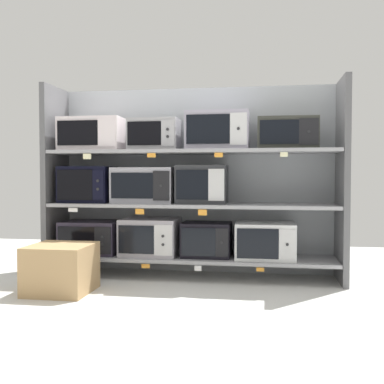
{
  "coord_description": "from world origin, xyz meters",
  "views": [
    {
      "loc": [
        0.64,
        -4.07,
        0.92
      ],
      "look_at": [
        0.0,
        0.0,
        0.76
      ],
      "focal_mm": 43.54,
      "sensor_mm": 36.0,
      "label": 1
    }
  ],
  "objects_px": {
    "microwave_4": "(88,184)",
    "microwave_5": "(144,185)",
    "microwave_3": "(265,240)",
    "microwave_9": "(218,131)",
    "microwave_6": "(202,184)",
    "microwave_10": "(287,134)",
    "microwave_2": "(207,239)",
    "microwave_7": "(93,135)",
    "microwave_0": "(92,237)",
    "microwave_1": "(150,237)",
    "microwave_8": "(155,135)",
    "shipping_carton": "(61,269)"
  },
  "relations": [
    {
      "from": "microwave_0",
      "to": "microwave_1",
      "type": "bearing_deg",
      "value": 0.02
    },
    {
      "from": "microwave_9",
      "to": "microwave_10",
      "type": "relative_size",
      "value": 1.07
    },
    {
      "from": "microwave_2",
      "to": "microwave_8",
      "type": "distance_m",
      "value": 1.04
    },
    {
      "from": "microwave_5",
      "to": "microwave_10",
      "type": "bearing_deg",
      "value": -0.01
    },
    {
      "from": "microwave_0",
      "to": "microwave_6",
      "type": "distance_m",
      "value": 1.14
    },
    {
      "from": "microwave_6",
      "to": "microwave_10",
      "type": "bearing_deg",
      "value": 0.0
    },
    {
      "from": "microwave_1",
      "to": "microwave_5",
      "type": "xyz_separation_m",
      "value": [
        -0.05,
        0.0,
        0.46
      ]
    },
    {
      "from": "microwave_1",
      "to": "shipping_carton",
      "type": "distance_m",
      "value": 0.89
    },
    {
      "from": "microwave_4",
      "to": "microwave_5",
      "type": "relative_size",
      "value": 0.83
    },
    {
      "from": "microwave_5",
      "to": "shipping_carton",
      "type": "bearing_deg",
      "value": -125.37
    },
    {
      "from": "microwave_0",
      "to": "microwave_10",
      "type": "distance_m",
      "value": 1.99
    },
    {
      "from": "microwave_1",
      "to": "microwave_9",
      "type": "relative_size",
      "value": 0.93
    },
    {
      "from": "microwave_1",
      "to": "microwave_4",
      "type": "bearing_deg",
      "value": -179.96
    },
    {
      "from": "microwave_3",
      "to": "shipping_carton",
      "type": "distance_m",
      "value": 1.72
    },
    {
      "from": "microwave_3",
      "to": "microwave_9",
      "type": "relative_size",
      "value": 0.94
    },
    {
      "from": "microwave_4",
      "to": "shipping_carton",
      "type": "bearing_deg",
      "value": -86.19
    },
    {
      "from": "microwave_7",
      "to": "microwave_9",
      "type": "xyz_separation_m",
      "value": [
        1.14,
        -0.0,
        0.02
      ]
    },
    {
      "from": "microwave_8",
      "to": "microwave_3",
      "type": "bearing_deg",
      "value": -0.01
    },
    {
      "from": "microwave_6",
      "to": "microwave_7",
      "type": "distance_m",
      "value": 1.1
    },
    {
      "from": "microwave_3",
      "to": "microwave_6",
      "type": "distance_m",
      "value": 0.74
    },
    {
      "from": "microwave_7",
      "to": "microwave_8",
      "type": "bearing_deg",
      "value": -0.01
    },
    {
      "from": "microwave_4",
      "to": "microwave_7",
      "type": "relative_size",
      "value": 0.81
    },
    {
      "from": "microwave_10",
      "to": "shipping_carton",
      "type": "relative_size",
      "value": 1.08
    },
    {
      "from": "microwave_2",
      "to": "microwave_6",
      "type": "distance_m",
      "value": 0.49
    },
    {
      "from": "microwave_0",
      "to": "microwave_7",
      "type": "bearing_deg",
      "value": 0.65
    },
    {
      "from": "microwave_6",
      "to": "microwave_8",
      "type": "height_order",
      "value": "microwave_8"
    },
    {
      "from": "microwave_0",
      "to": "microwave_5",
      "type": "xyz_separation_m",
      "value": [
        0.5,
        0.0,
        0.48
      ]
    },
    {
      "from": "microwave_0",
      "to": "microwave_7",
      "type": "height_order",
      "value": "microwave_7"
    },
    {
      "from": "microwave_4",
      "to": "microwave_10",
      "type": "xyz_separation_m",
      "value": [
        1.79,
        0.0,
        0.44
      ]
    },
    {
      "from": "microwave_2",
      "to": "microwave_10",
      "type": "distance_m",
      "value": 1.16
    },
    {
      "from": "microwave_2",
      "to": "microwave_9",
      "type": "relative_size",
      "value": 0.79
    },
    {
      "from": "microwave_2",
      "to": "microwave_5",
      "type": "relative_size",
      "value": 0.78
    },
    {
      "from": "microwave_10",
      "to": "microwave_3",
      "type": "bearing_deg",
      "value": -179.91
    },
    {
      "from": "microwave_3",
      "to": "microwave_4",
      "type": "height_order",
      "value": "microwave_4"
    },
    {
      "from": "microwave_8",
      "to": "microwave_10",
      "type": "distance_m",
      "value": 1.16
    },
    {
      "from": "microwave_3",
      "to": "shipping_carton",
      "type": "relative_size",
      "value": 1.09
    },
    {
      "from": "shipping_carton",
      "to": "microwave_5",
      "type": "bearing_deg",
      "value": 54.63
    },
    {
      "from": "microwave_4",
      "to": "microwave_5",
      "type": "height_order",
      "value": "microwave_4"
    },
    {
      "from": "microwave_2",
      "to": "microwave_8",
      "type": "relative_size",
      "value": 0.97
    },
    {
      "from": "microwave_2",
      "to": "microwave_7",
      "type": "height_order",
      "value": "microwave_7"
    },
    {
      "from": "microwave_0",
      "to": "microwave_2",
      "type": "bearing_deg",
      "value": -0.0
    },
    {
      "from": "microwave_5",
      "to": "microwave_7",
      "type": "height_order",
      "value": "microwave_7"
    },
    {
      "from": "microwave_0",
      "to": "microwave_8",
      "type": "height_order",
      "value": "microwave_8"
    },
    {
      "from": "microwave_6",
      "to": "microwave_7",
      "type": "bearing_deg",
      "value": 180.0
    },
    {
      "from": "microwave_9",
      "to": "microwave_8",
      "type": "bearing_deg",
      "value": -180.0
    },
    {
      "from": "shipping_carton",
      "to": "microwave_1",
      "type": "bearing_deg",
      "value": 51.77
    },
    {
      "from": "microwave_1",
      "to": "microwave_3",
      "type": "height_order",
      "value": "microwave_1"
    },
    {
      "from": "microwave_8",
      "to": "microwave_10",
      "type": "bearing_deg",
      "value": 0.0
    },
    {
      "from": "microwave_2",
      "to": "microwave_3",
      "type": "relative_size",
      "value": 0.84
    },
    {
      "from": "shipping_carton",
      "to": "microwave_10",
      "type": "bearing_deg",
      "value": 21.47
    }
  ]
}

